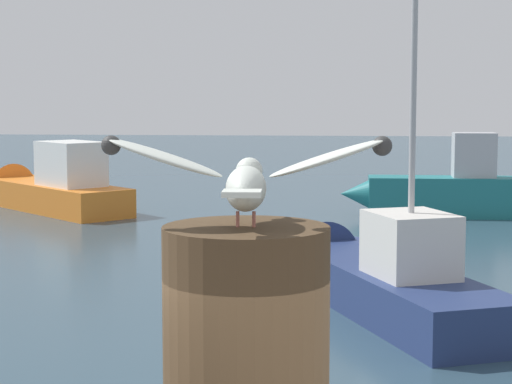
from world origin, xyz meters
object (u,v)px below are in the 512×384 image
Objects in this scene: boat_navy at (368,273)px; boat_orange at (44,187)px; seagull at (246,175)px; boat_teal at (440,190)px.

boat_navy is 12.50m from boat_orange.
seagull is at bearing -70.68° from boat_orange.
boat_orange is 1.20× the size of boat_teal.
seagull is 10.95m from boat_navy.
boat_teal is at bearing 82.42° from seagull.
boat_teal is (1.98, 9.08, 0.21)m from boat_navy.
boat_teal is at bearing 77.70° from boat_navy.
boat_orange is 9.82m from boat_teal.
seagull is at bearing -97.58° from boat_teal.
seagull reaches higher than boat_teal.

